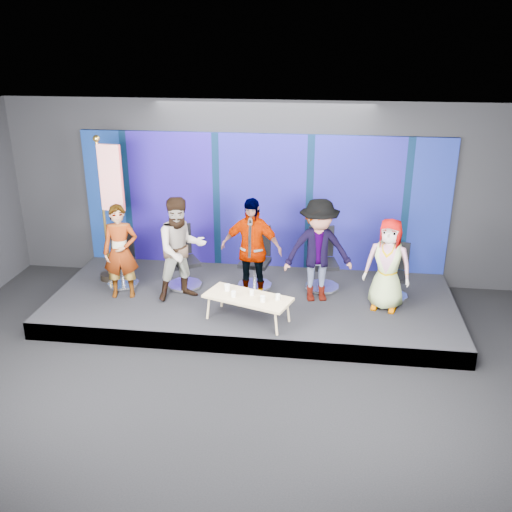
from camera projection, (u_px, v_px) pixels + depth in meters
The scene contains 21 objects.
ground at pixel (228, 393), 7.85m from camera, with size 10.00×10.00×0.00m, color black.
room_walls at pixel (224, 225), 6.96m from camera, with size 10.02×8.02×3.51m.
riser at pixel (252, 303), 10.10m from camera, with size 7.00×3.00×0.30m, color black.
backdrop at pixel (263, 202), 10.91m from camera, with size 7.00×0.08×2.60m, color #06254F.
chair_a at pixel (122, 267), 10.39m from camera, with size 0.68×0.68×1.02m.
panelist_a at pixel (121, 252), 9.75m from camera, with size 0.60×0.40×1.65m, color black.
chair_b at pixel (183, 267), 10.32m from camera, with size 0.87×0.87×1.12m.
panelist_b at pixel (181, 249), 9.65m from camera, with size 0.88×0.69×1.81m, color black.
chair_c at pixel (256, 267), 10.30m from camera, with size 0.70×0.70×1.12m.
panelist_c at pixel (251, 250), 9.63m from camera, with size 1.06×0.44×1.81m, color black.
chair_d at pixel (322, 269), 10.24m from camera, with size 0.74×0.74×1.11m.
panelist_d at pixel (318, 251), 9.60m from camera, with size 1.16×0.67×1.80m, color black.
chair_e at pixel (394, 280), 9.91m from camera, with size 0.67×0.67×0.97m.
panelist_e at pixel (388, 265), 9.33m from camera, with size 0.76×0.50×1.56m, color black.
coffee_table at pixel (248, 298), 9.05m from camera, with size 1.49×1.00×0.42m.
mug_a at pixel (227, 288), 9.23m from camera, with size 0.09×0.09×0.11m, color white.
mug_b at pixel (234, 294), 9.01m from camera, with size 0.08×0.08×0.09m, color white.
mug_c at pixel (252, 293), 9.07m from camera, with size 0.07×0.07×0.09m, color white.
mug_d at pixel (263, 299), 8.85m from camera, with size 0.08×0.08×0.09m, color white.
mug_e at pixel (278, 297), 8.91m from camera, with size 0.08×0.08×0.09m, color white.
flag_stand at pixel (109, 207), 10.16m from camera, with size 0.61×0.36×2.69m.
Camera 1 is at (1.25, -6.51, 4.63)m, focal length 40.00 mm.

